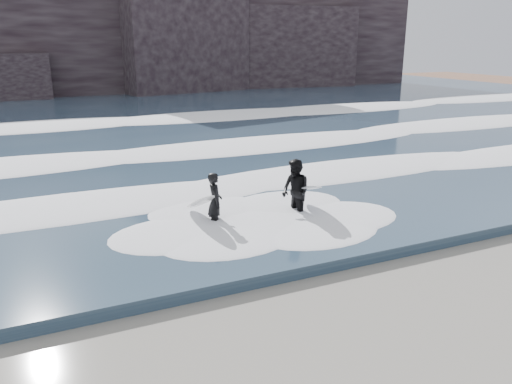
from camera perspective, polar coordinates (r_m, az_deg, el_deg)
ground at (r=8.95m, az=15.12°, el=-17.64°), size 120.00×120.00×0.00m
sea at (r=35.23m, az=-16.20°, el=8.33°), size 90.00×52.00×0.30m
headland at (r=51.78m, az=-19.64°, el=15.97°), size 70.00×9.00×10.00m
foam_near at (r=16.03m, az=-5.31°, el=0.19°), size 60.00×3.20×0.20m
foam_mid at (r=22.57m, az=-11.20°, el=4.89°), size 60.00×4.00×0.24m
foam_far at (r=31.27m, az=-15.12°, el=7.97°), size 60.00×4.80×0.30m
surfer_left at (r=13.52m, az=-5.07°, el=-1.13°), size 0.93×1.82×1.62m
surfer_right at (r=14.09m, az=4.64°, el=0.07°), size 1.27×1.92×1.84m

